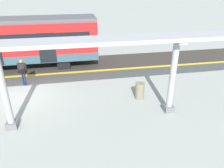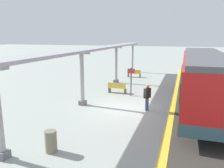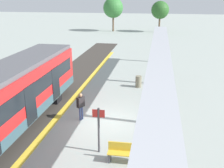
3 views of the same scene
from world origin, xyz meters
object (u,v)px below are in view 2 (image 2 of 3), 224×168
at_px(bench_mid_platform, 117,88).
at_px(train_near_carriage, 203,79).
at_px(trash_bin, 51,141).
at_px(canopy_pillar_nearest, 132,58).
at_px(bench_near_end, 134,73).
at_px(canopy_pillar_second, 116,65).
at_px(passenger_waiting_near_edge, 147,95).
at_px(canopy_pillar_third, 82,79).
at_px(platform_info_sign, 131,79).

bearing_deg(bench_mid_platform, train_near_carriage, 166.28).
bearing_deg(trash_bin, canopy_pillar_nearest, -85.93).
relative_size(bench_near_end, trash_bin, 1.69).
xyz_separation_m(canopy_pillar_second, bench_mid_platform, (-1.29, 3.94, -1.35)).
height_order(trash_bin, passenger_waiting_near_edge, passenger_waiting_near_edge).
xyz_separation_m(canopy_pillar_second, bench_near_end, (-1.06, -3.52, -1.35)).
distance_m(canopy_pillar_second, trash_bin, 14.03).
height_order(canopy_pillar_third, passenger_waiting_near_edge, canopy_pillar_third).
height_order(canopy_pillar_nearest, platform_info_sign, canopy_pillar_nearest).
height_order(bench_near_end, platform_info_sign, platform_info_sign).
relative_size(bench_mid_platform, trash_bin, 1.69).
bearing_deg(platform_info_sign, bench_near_end, -79.35).
height_order(canopy_pillar_second, canopy_pillar_third, same).
relative_size(canopy_pillar_third, trash_bin, 3.96).
bearing_deg(bench_near_end, canopy_pillar_second, 73.24).
bearing_deg(trash_bin, platform_info_sign, -96.48).
bearing_deg(canopy_pillar_third, canopy_pillar_second, -90.00).
xyz_separation_m(canopy_pillar_nearest, bench_near_end, (-1.06, 3.66, -1.35)).
height_order(train_near_carriage, bench_mid_platform, train_near_carriage).
distance_m(trash_bin, passenger_waiting_near_edge, 6.95).
bearing_deg(bench_mid_platform, trash_bin, 91.17).
height_order(train_near_carriage, passenger_waiting_near_edge, train_near_carriage).
relative_size(train_near_carriage, passenger_waiting_near_edge, 8.37).
relative_size(canopy_pillar_nearest, platform_info_sign, 1.61).
relative_size(bench_near_end, bench_mid_platform, 1.00).
bearing_deg(trash_bin, passenger_waiting_near_edge, -114.02).
height_order(train_near_carriage, platform_info_sign, train_near_carriage).
bearing_deg(canopy_pillar_nearest, canopy_pillar_third, 90.00).
xyz_separation_m(canopy_pillar_third, trash_bin, (-1.50, 6.14, -1.35)).
relative_size(trash_bin, platform_info_sign, 0.41).
bearing_deg(train_near_carriage, trash_bin, 54.02).
bearing_deg(canopy_pillar_nearest, canopy_pillar_second, 90.00).
bearing_deg(passenger_waiting_near_edge, platform_info_sign, -60.40).
relative_size(canopy_pillar_nearest, bench_near_end, 2.34).
relative_size(train_near_carriage, canopy_pillar_third, 3.86).
relative_size(trash_bin, passenger_waiting_near_edge, 0.55).
height_order(canopy_pillar_second, passenger_waiting_near_edge, canopy_pillar_second).
relative_size(canopy_pillar_nearest, canopy_pillar_second, 1.00).
relative_size(canopy_pillar_nearest, canopy_pillar_third, 1.00).
height_order(train_near_carriage, canopy_pillar_second, canopy_pillar_second).
relative_size(canopy_pillar_nearest, passenger_waiting_near_edge, 2.17).
distance_m(canopy_pillar_second, bench_near_end, 3.92).
xyz_separation_m(canopy_pillar_third, passenger_waiting_near_edge, (-4.32, -0.18, -0.78)).
distance_m(canopy_pillar_nearest, platform_info_sign, 11.95).
bearing_deg(passenger_waiting_near_edge, bench_mid_platform, -50.14).
relative_size(canopy_pillar_second, bench_mid_platform, 2.35).
bearing_deg(bench_mid_platform, canopy_pillar_third, 71.19).
relative_size(bench_near_end, platform_info_sign, 0.69).
bearing_deg(bench_near_end, passenger_waiting_near_edge, 106.37).
bearing_deg(canopy_pillar_second, bench_near_end, -106.76).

